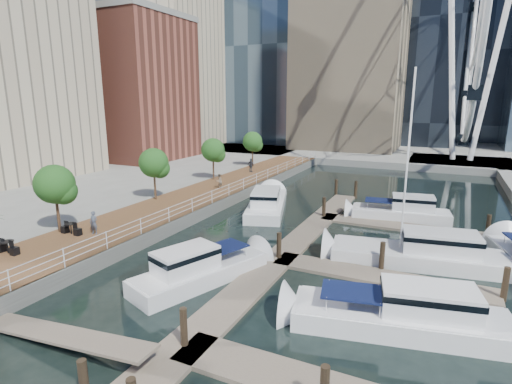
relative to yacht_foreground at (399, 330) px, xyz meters
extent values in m
plane|color=black|center=(-10.61, -3.12, 0.00)|extent=(520.00, 520.00, 0.00)
cube|color=brown|center=(-19.61, 11.88, 0.50)|extent=(6.00, 60.00, 1.00)
cube|color=#595954|center=(-16.61, 11.88, 0.50)|extent=(0.25, 60.00, 1.00)
cube|color=gray|center=(-10.61, 98.88, 0.50)|extent=(200.00, 114.00, 1.00)
cube|color=gray|center=(3.39, 48.88, 0.50)|extent=(14.00, 12.00, 1.00)
cube|color=#6D6051|center=(-7.61, 6.88, 0.10)|extent=(2.00, 32.00, 0.20)
cube|color=#6D6051|center=(-1.61, 4.88, 0.10)|extent=(12.00, 2.00, 0.20)
cube|color=#6D6051|center=(-1.61, 14.88, 0.10)|extent=(12.00, 2.00, 0.20)
cube|color=brown|center=(-40.61, 30.88, 11.00)|extent=(12.00, 14.00, 20.00)
cube|color=#BCAD8E|center=(-46.61, 46.88, 15.00)|extent=(14.00, 16.00, 28.00)
cylinder|color=white|center=(0.89, 48.88, 14.00)|extent=(0.80, 0.80, 26.00)
cylinder|color=white|center=(5.89, 48.88, 14.00)|extent=(0.80, 0.80, 26.00)
cylinder|color=#3F2B1C|center=(-22.01, 0.88, 2.20)|extent=(0.20, 0.20, 2.40)
sphere|color=#265B1E|center=(-22.01, 0.88, 4.30)|extent=(2.60, 2.60, 2.60)
cylinder|color=#3F2B1C|center=(-22.01, 10.88, 2.20)|extent=(0.20, 0.20, 2.40)
sphere|color=#265B1E|center=(-22.01, 10.88, 4.30)|extent=(2.60, 2.60, 2.60)
cylinder|color=#3F2B1C|center=(-22.01, 20.88, 2.20)|extent=(0.20, 0.20, 2.40)
sphere|color=#265B1E|center=(-22.01, 20.88, 4.30)|extent=(2.60, 2.60, 2.60)
cylinder|color=#3F2B1C|center=(-22.01, 30.88, 2.20)|extent=(0.20, 0.20, 2.40)
sphere|color=#265B1E|center=(-22.01, 30.88, 4.30)|extent=(2.60, 2.60, 2.60)
imported|color=#485060|center=(-19.53, 1.56, 1.78)|extent=(0.62, 0.46, 1.56)
imported|color=gray|center=(-19.10, 17.17, 1.75)|extent=(0.77, 0.87, 1.50)
imported|color=#31363E|center=(-20.23, 26.77, 1.85)|extent=(1.07, 0.65, 1.70)
camera|label=1|loc=(1.03, -16.68, 9.78)|focal=28.00mm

